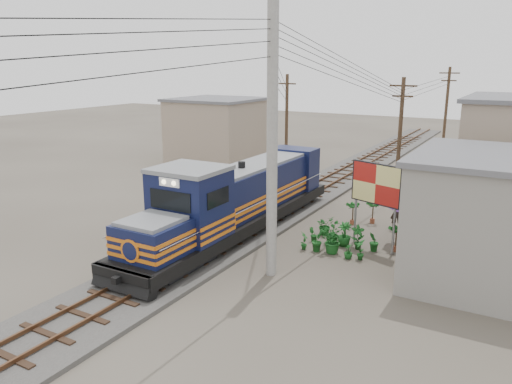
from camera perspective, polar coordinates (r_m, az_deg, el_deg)
The scene contains 14 objects.
ground at distance 21.34m, azimuth -6.02°, elevation -6.95°, with size 120.00×120.00×0.00m, color #473F35.
ballast at distance 29.59m, azimuth 5.27°, elevation -0.63°, with size 3.60×70.00×0.16m, color #595651.
track at distance 29.54m, azimuth 5.28°, elevation -0.29°, with size 1.15×70.00×0.12m.
locomotive at distance 22.88m, azimuth -2.33°, elevation -1.07°, with size 2.74×14.91×3.69m.
utility_pole_main at distance 17.81m, azimuth 1.86°, elevation 5.53°, with size 0.40×0.40×10.00m.
wooden_pole_mid at distance 31.19m, azimuth 16.12°, elevation 6.39°, with size 1.60×0.24×7.00m.
wooden_pole_far at distance 44.77m, azimuth 20.89°, elevation 8.65°, with size 1.60×0.24×7.50m.
wooden_pole_left at distance 38.16m, azimuth 3.52°, elevation 8.32°, with size 1.60×0.24×7.00m.
power_lines at distance 27.26m, azimuth 4.01°, elevation 14.03°, with size 9.65×19.00×3.30m.
shophouse_left at distance 39.06m, azimuth -4.46°, elevation 6.87°, with size 6.30×6.30×5.20m.
billboard at distance 21.56m, azimuth 13.56°, elevation 0.67°, with size 2.33×0.91×3.74m.
market_umbrella at distance 22.49m, azimuth 17.29°, elevation -1.13°, with size 2.59×2.59×2.24m.
vendor at distance 24.82m, azimuth 15.81°, elevation -2.26°, with size 0.62×0.41×1.70m, color black.
plant_nursery at distance 21.98m, azimuth 9.03°, elevation -5.04°, with size 3.36×3.24×1.08m.
Camera 1 is at (11.69, -16.07, 7.78)m, focal length 35.00 mm.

